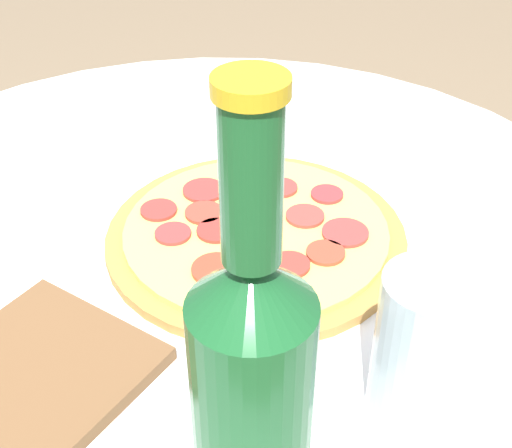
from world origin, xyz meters
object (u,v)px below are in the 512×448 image
(pizza, at_px, (256,234))
(beer_bottle, at_px, (252,389))
(pizza_paddle, at_px, (15,393))
(drinking_glass, at_px, (420,348))

(pizza, xyz_separation_m, beer_bottle, (-0.28, 0.02, 0.10))
(pizza_paddle, relative_size, drinking_glass, 2.15)
(pizza, distance_m, beer_bottle, 0.30)
(pizza_paddle, xyz_separation_m, drinking_glass, (-0.03, -0.28, 0.05))
(pizza_paddle, bearing_deg, beer_bottle, 96.40)
(pizza, bearing_deg, beer_bottle, 175.64)
(pizza_paddle, bearing_deg, pizza, 170.85)
(pizza, relative_size, drinking_glass, 2.38)
(pizza_paddle, bearing_deg, drinking_glass, 122.19)
(beer_bottle, xyz_separation_m, drinking_glass, (0.07, -0.12, -0.05))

